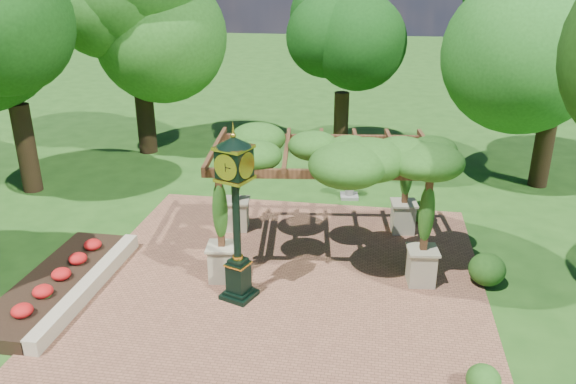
# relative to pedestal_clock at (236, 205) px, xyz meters

# --- Properties ---
(ground) EXTENTS (120.00, 120.00, 0.00)m
(ground) POSITION_rel_pedestal_clock_xyz_m (0.94, -0.90, -2.46)
(ground) COLOR #1E4714
(ground) RESTS_ON ground
(brick_plaza) EXTENTS (10.00, 12.00, 0.04)m
(brick_plaza) POSITION_rel_pedestal_clock_xyz_m (0.94, 0.10, -2.44)
(brick_plaza) COLOR brown
(brick_plaza) RESTS_ON ground
(border_wall) EXTENTS (0.35, 5.00, 0.40)m
(border_wall) POSITION_rel_pedestal_clock_xyz_m (-3.66, -0.40, -2.26)
(border_wall) COLOR #C6B793
(border_wall) RESTS_ON ground
(flower_bed) EXTENTS (1.50, 5.00, 0.36)m
(flower_bed) POSITION_rel_pedestal_clock_xyz_m (-4.56, -0.40, -2.28)
(flower_bed) COLOR red
(flower_bed) RESTS_ON ground
(pedestal_clock) EXTENTS (1.04, 1.04, 4.10)m
(pedestal_clock) POSITION_rel_pedestal_clock_xyz_m (0.00, 0.00, 0.00)
(pedestal_clock) COLOR black
(pedestal_clock) RESTS_ON brick_plaza
(pergola) EXTENTS (6.20, 4.33, 3.65)m
(pergola) POSITION_rel_pedestal_clock_xyz_m (1.69, 2.56, 0.54)
(pergola) COLOR #B8AE88
(pergola) RESTS_ON brick_plaza
(sundial) EXTENTS (0.67, 0.67, 1.08)m
(sundial) POSITION_rel_pedestal_clock_xyz_m (2.24, 6.89, -1.98)
(sundial) COLOR gray
(sundial) RESTS_ON ground
(shrub_front) EXTENTS (0.83, 0.83, 0.57)m
(shrub_front) POSITION_rel_pedestal_clock_xyz_m (5.29, -2.49, -2.13)
(shrub_front) COLOR #265819
(shrub_front) RESTS_ON brick_plaza
(shrub_mid) EXTENTS (1.07, 1.07, 0.82)m
(shrub_mid) POSITION_rel_pedestal_clock_xyz_m (5.98, 1.59, -2.01)
(shrub_mid) COLOR #214B15
(shrub_mid) RESTS_ON brick_plaza
(shrub_back) EXTENTS (1.01, 1.01, 0.69)m
(shrub_back) POSITION_rel_pedestal_clock_xyz_m (4.61, 5.16, -2.07)
(shrub_back) COLOR #2B661D
(shrub_back) RESTS_ON brick_plaza
(tree_west_near) EXTENTS (4.90, 4.90, 8.10)m
(tree_west_near) POSITION_rel_pedestal_clock_xyz_m (-9.06, 5.76, 3.12)
(tree_west_near) COLOR #332214
(tree_west_near) RESTS_ON ground
(tree_west_far) EXTENTS (5.08, 5.08, 8.85)m
(tree_west_far) POSITION_rel_pedestal_clock_xyz_m (-6.75, 10.81, 3.62)
(tree_west_far) COLOR black
(tree_west_far) RESTS_ON ground
(tree_north) EXTENTS (3.40, 3.40, 6.75)m
(tree_north) POSITION_rel_pedestal_clock_xyz_m (1.51, 12.12, 2.15)
(tree_north) COLOR #382816
(tree_north) RESTS_ON ground
(tree_east_far) EXTENTS (5.01, 5.01, 8.56)m
(tree_east_far) POSITION_rel_pedestal_clock_xyz_m (9.01, 9.22, 3.43)
(tree_east_far) COLOR black
(tree_east_far) RESTS_ON ground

